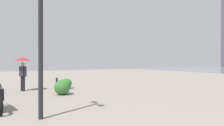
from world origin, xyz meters
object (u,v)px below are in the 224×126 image
bollard_near (63,87)px  lamppost (41,22)px  pedestrian (23,64)px  bollard_mid (57,84)px

bollard_near → lamppost: bearing=157.5°
lamppost → pedestrian: bearing=2.6°
lamppost → bollard_near: lamppost is taller
bollard_mid → lamppost: bearing=163.9°
bollard_near → bollard_mid: bearing=0.8°
lamppost → pedestrian: lamppost is taller
pedestrian → bollard_near: pedestrian is taller
pedestrian → bollard_near: 3.21m
lamppost → bollard_mid: (5.43, -1.56, -2.54)m
bollard_near → bollard_mid: (1.60, 0.02, 0.02)m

